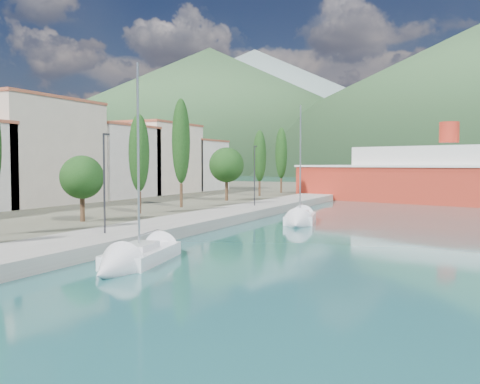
% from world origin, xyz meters
% --- Properties ---
extents(ground, '(1400.00, 1400.00, 0.00)m').
position_xyz_m(ground, '(0.00, 120.00, 0.00)').
color(ground, '#21595A').
extents(quay, '(5.00, 88.00, 0.80)m').
position_xyz_m(quay, '(-9.00, 26.00, 0.40)').
color(quay, gray).
rests_on(quay, ground).
extents(town_buildings, '(9.20, 69.20, 11.30)m').
position_xyz_m(town_buildings, '(-32.00, 36.91, 5.57)').
color(town_buildings, beige).
rests_on(town_buildings, land_strip).
extents(tree_row, '(4.10, 61.79, 10.79)m').
position_xyz_m(tree_row, '(-15.29, 34.11, 5.63)').
color(tree_row, '#47301E').
rests_on(tree_row, land_strip).
extents(lamp_posts, '(0.15, 45.89, 6.06)m').
position_xyz_m(lamp_posts, '(-9.00, 14.77, 4.08)').
color(lamp_posts, '#2D2D33').
rests_on(lamp_posts, quay).
extents(sailboat_near, '(3.71, 7.89, 10.92)m').
position_xyz_m(sailboat_near, '(-3.61, 8.79, 0.30)').
color(sailboat_near, silver).
rests_on(sailboat_near, ground).
extents(sailboat_mid, '(3.95, 7.74, 10.88)m').
position_xyz_m(sailboat_mid, '(-1.76, 29.77, 0.31)').
color(sailboat_mid, silver).
rests_on(sailboat_mid, ground).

